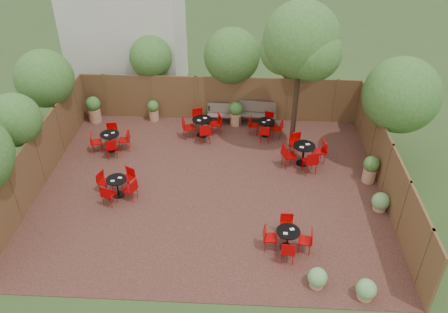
{
  "coord_description": "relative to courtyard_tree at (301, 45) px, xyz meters",
  "views": [
    {
      "loc": [
        1.15,
        -12.76,
        9.96
      ],
      "look_at": [
        0.44,
        0.5,
        1.0
      ],
      "focal_mm": 36.52,
      "sensor_mm": 36.0,
      "label": 1
    }
  ],
  "objects": [
    {
      "name": "overhang_foliage",
      "position": [
        -3.68,
        -0.24,
        -1.56
      ],
      "size": [
        15.94,
        10.8,
        2.7
      ],
      "color": "#346520",
      "rests_on": "ground"
    },
    {
      "name": "planters",
      "position": [
        -3.84,
        0.81,
        -3.69
      ],
      "size": [
        11.69,
        4.58,
        1.16
      ],
      "color": "#B27C59",
      "rests_on": "courtyard_paving"
    },
    {
      "name": "fence_left",
      "position": [
        -9.02,
        -2.8,
        -3.28
      ],
      "size": [
        0.08,
        10.0,
        2.0
      ],
      "primitive_type": "cube",
      "color": "brown",
      "rests_on": "ground"
    },
    {
      "name": "fence_back",
      "position": [
        -3.02,
        2.2,
        -3.28
      ],
      "size": [
        12.0,
        0.08,
        2.0
      ],
      "primitive_type": "cube",
      "color": "brown",
      "rests_on": "ground"
    },
    {
      "name": "park_bench_right",
      "position": [
        -1.36,
        1.83,
        -3.75
      ],
      "size": [
        1.65,
        0.71,
        0.99
      ],
      "rotation": [
        0.0,
        0.0,
        -0.12
      ],
      "color": "brown",
      "rests_on": "courtyard_paving"
    },
    {
      "name": "fence_right",
      "position": [
        2.98,
        -2.8,
        -3.28
      ],
      "size": [
        0.08,
        10.0,
        2.0
      ],
      "primitive_type": "cube",
      "color": "brown",
      "rests_on": "ground"
    },
    {
      "name": "courtyard_tree",
      "position": [
        0.0,
        0.0,
        0.0
      ],
      "size": [
        2.84,
        2.75,
        5.81
      ],
      "rotation": [
        0.0,
        0.0,
        0.0
      ],
      "color": "black",
      "rests_on": "courtyard_paving"
    },
    {
      "name": "bistro_tables",
      "position": [
        -2.88,
        -1.4,
        -3.83
      ],
      "size": [
        9.15,
        7.95,
        0.94
      ],
      "color": "black",
      "rests_on": "courtyard_paving"
    },
    {
      "name": "park_bench_left",
      "position": [
        -2.82,
        1.82,
        -3.82
      ],
      "size": [
        1.41,
        0.49,
        0.86
      ],
      "rotation": [
        0.0,
        0.0,
        -0.03
      ],
      "color": "brown",
      "rests_on": "courtyard_paving"
    },
    {
      "name": "courtyard_paving",
      "position": [
        -3.02,
        -2.8,
        -4.27
      ],
      "size": [
        12.0,
        10.0,
        0.02
      ],
      "primitive_type": "cube",
      "color": "#331B15",
      "rests_on": "ground"
    },
    {
      "name": "ground",
      "position": [
        -3.02,
        -2.8,
        -4.28
      ],
      "size": [
        80.0,
        80.0,
        0.0
      ],
      "primitive_type": "plane",
      "color": "#354F23",
      "rests_on": "ground"
    },
    {
      "name": "neighbour_building",
      "position": [
        -7.52,
        5.2,
        -0.28
      ],
      "size": [
        5.0,
        4.0,
        8.0
      ],
      "primitive_type": "cube",
      "color": "beige",
      "rests_on": "ground"
    },
    {
      "name": "low_shrubs",
      "position": [
        1.56,
        -5.85,
        -3.97
      ],
      "size": [
        3.01,
        4.23,
        0.64
      ],
      "color": "#B27C59",
      "rests_on": "courtyard_paving"
    }
  ]
}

